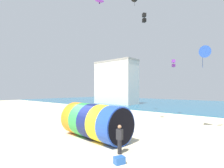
# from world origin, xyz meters

# --- Properties ---
(ground_plane) EXTENTS (120.00, 120.00, 0.00)m
(ground_plane) POSITION_xyz_m (0.00, 0.00, 0.00)
(ground_plane) COLOR beige
(sea) EXTENTS (120.00, 40.00, 0.10)m
(sea) POSITION_xyz_m (0.00, 39.18, 0.05)
(sea) COLOR #236084
(sea) RESTS_ON ground
(giant_inflatable_tube) EXTENTS (5.92, 3.08, 2.60)m
(giant_inflatable_tube) POSITION_xyz_m (0.79, 1.54, 1.30)
(giant_inflatable_tube) COLOR orange
(giant_inflatable_tube) RESTS_ON ground
(kite_handler) EXTENTS (0.39, 0.27, 1.65)m
(kite_handler) POSITION_xyz_m (4.19, 0.31, 0.84)
(kite_handler) COLOR black
(kite_handler) RESTS_ON ground
(kite_purple_box) EXTENTS (0.53, 0.53, 1.08)m
(kite_purple_box) POSITION_xyz_m (1.14, 15.92, 7.35)
(kite_purple_box) COLOR purple
(kite_blue_delta) EXTENTS (1.60, 1.64, 2.08)m
(kite_blue_delta) POSITION_xyz_m (6.39, 9.41, 7.11)
(kite_blue_delta) COLOR blue
(kite_purple_parafoil) EXTENTS (0.96, 1.22, 0.59)m
(kite_purple_parafoil) POSITION_xyz_m (-5.19, 7.87, 15.13)
(kite_purple_parafoil) COLOR purple
(kite_black_box) EXTENTS (0.49, 0.49, 1.01)m
(kite_black_box) POSITION_xyz_m (1.06, 8.38, 11.35)
(kite_black_box) COLOR black
(promenade_building) EXTENTS (11.80, 4.83, 11.46)m
(promenade_building) POSITION_xyz_m (-19.17, 27.67, 5.74)
(promenade_building) COLOR silver
(promenade_building) RESTS_ON ground
(cooler_box) EXTENTS (0.52, 0.61, 0.36)m
(cooler_box) POSITION_xyz_m (5.04, -0.77, 0.18)
(cooler_box) COLOR #2659B2
(cooler_box) RESTS_ON ground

